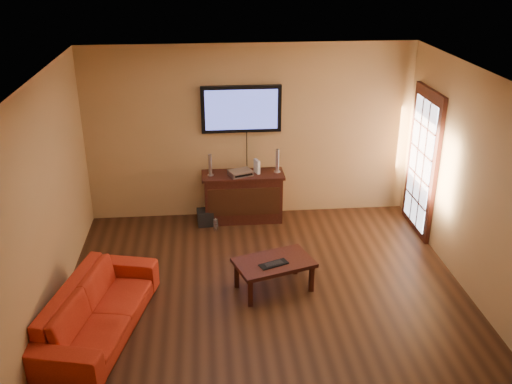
{
  "coord_description": "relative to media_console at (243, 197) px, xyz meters",
  "views": [
    {
      "loc": [
        -0.69,
        -5.82,
        4.01
      ],
      "look_at": [
        -0.07,
        0.8,
        1.1
      ],
      "focal_mm": 40.0,
      "sensor_mm": 36.0,
      "label": 1
    }
  ],
  "objects": [
    {
      "name": "subwoofer",
      "position": [
        -0.6,
        -0.12,
        -0.27
      ],
      "size": [
        0.26,
        0.26,
        0.24
      ],
      "primitive_type": "cube",
      "rotation": [
        0.0,
        0.0,
        0.09
      ],
      "color": "black",
      "rests_on": "ground"
    },
    {
      "name": "television",
      "position": [
        0.0,
        0.2,
        1.34
      ],
      "size": [
        1.2,
        0.08,
        0.71
      ],
      "color": "black",
      "rests_on": "ground"
    },
    {
      "name": "french_door",
      "position": [
        2.59,
        -0.55,
        0.66
      ],
      "size": [
        0.07,
        1.02,
        2.22
      ],
      "color": "black",
      "rests_on": "ground"
    },
    {
      "name": "keyboard",
      "position": [
        0.22,
        -2.1,
        0.02
      ],
      "size": [
        0.38,
        0.26,
        0.02
      ],
      "color": "black",
      "rests_on": "coffee_table"
    },
    {
      "name": "ground_plane",
      "position": [
        0.13,
        -2.25,
        -0.39
      ],
      "size": [
        5.0,
        5.0,
        0.0
      ],
      "primitive_type": "plane",
      "color": "black",
      "rests_on": "ground"
    },
    {
      "name": "game_console",
      "position": [
        0.22,
        0.02,
        0.49
      ],
      "size": [
        0.09,
        0.16,
        0.21
      ],
      "primitive_type": "cube",
      "rotation": [
        0.0,
        0.0,
        0.33
      ],
      "color": "white",
      "rests_on": "media_console"
    },
    {
      "name": "av_receiver",
      "position": [
        -0.04,
        -0.05,
        0.42
      ],
      "size": [
        0.4,
        0.34,
        0.08
      ],
      "primitive_type": "cube",
      "rotation": [
        0.0,
        0.0,
        0.36
      ],
      "color": "silver",
      "rests_on": "media_console"
    },
    {
      "name": "speaker_right",
      "position": [
        0.53,
        0.03,
        0.55
      ],
      "size": [
        0.1,
        0.1,
        0.37
      ],
      "color": "silver",
      "rests_on": "media_console"
    },
    {
      "name": "coffee_table",
      "position": [
        0.24,
        -2.01,
        -0.04
      ],
      "size": [
        1.07,
        0.83,
        0.4
      ],
      "color": "black",
      "rests_on": "ground"
    },
    {
      "name": "media_console",
      "position": [
        0.0,
        0.0,
        0.0
      ],
      "size": [
        1.26,
        0.48,
        0.77
      ],
      "color": "black",
      "rests_on": "ground"
    },
    {
      "name": "speaker_left",
      "position": [
        -0.49,
        -0.02,
        0.54
      ],
      "size": [
        0.09,
        0.09,
        0.34
      ],
      "color": "silver",
      "rests_on": "media_console"
    },
    {
      "name": "sofa",
      "position": [
        -1.81,
        -2.68,
        -0.0
      ],
      "size": [
        1.03,
        2.07,
        0.78
      ],
      "primitive_type": "imported",
      "rotation": [
        0.0,
        0.0,
        1.33
      ],
      "color": "#B02813",
      "rests_on": "ground"
    },
    {
      "name": "bottle",
      "position": [
        -0.44,
        -0.35,
        -0.29
      ],
      "size": [
        0.07,
        0.07,
        0.21
      ],
      "color": "white",
      "rests_on": "ground"
    },
    {
      "name": "room_walls",
      "position": [
        0.13,
        -1.63,
        1.3
      ],
      "size": [
        5.0,
        5.0,
        5.0
      ],
      "color": "tan",
      "rests_on": "ground"
    }
  ]
}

